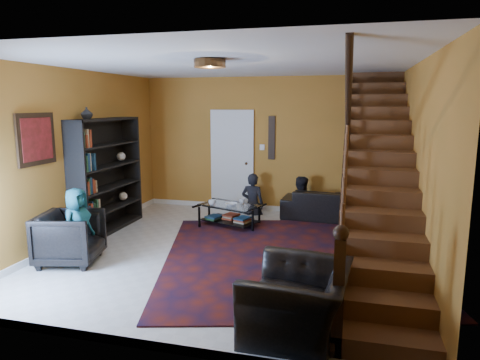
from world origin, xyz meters
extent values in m
plane|color=beige|center=(0.00, 0.00, 0.00)|extent=(5.50, 5.50, 0.00)
plane|color=#BC7429|center=(0.00, 2.75, 1.40)|extent=(5.20, 0.00, 5.20)
plane|color=#BC7429|center=(0.00, -2.75, 1.40)|extent=(5.20, 0.00, 5.20)
plane|color=#BC7429|center=(-2.60, 0.00, 1.40)|extent=(0.00, 5.50, 5.50)
plane|color=#BC7429|center=(2.60, 0.00, 1.40)|extent=(0.00, 5.50, 5.50)
plane|color=white|center=(0.00, 0.00, 2.80)|extent=(5.50, 5.50, 0.00)
cube|color=silver|center=(0.00, 2.74, 0.05)|extent=(5.20, 0.02, 0.10)
cube|color=silver|center=(-2.59, 0.00, 0.05)|extent=(0.02, 5.50, 0.10)
cube|color=#BC7429|center=(2.12, 0.00, 1.32)|extent=(0.95, 4.92, 2.83)
cube|color=black|center=(1.67, 0.00, 1.40)|extent=(0.04, 5.02, 3.02)
cylinder|color=black|center=(1.70, 0.00, 1.85)|extent=(0.07, 4.20, 2.44)
cube|color=black|center=(1.70, -2.40, 0.55)|extent=(0.10, 0.10, 1.10)
cube|color=black|center=(-2.41, 0.60, 1.00)|extent=(0.35, 1.80, 2.00)
cube|color=black|center=(-2.41, 0.60, 0.40)|extent=(0.35, 1.72, 0.03)
cube|color=black|center=(-2.41, 0.60, 1.16)|extent=(0.35, 1.72, 0.03)
cube|color=silver|center=(-0.70, 2.73, 1.02)|extent=(0.82, 0.05, 2.05)
cube|color=maroon|center=(-2.57, -0.90, 1.75)|extent=(0.04, 0.74, 0.74)
cube|color=black|center=(0.15, 2.73, 1.55)|extent=(0.14, 0.03, 0.90)
cylinder|color=#3F2814|center=(0.00, -0.80, 2.74)|extent=(0.40, 0.40, 0.10)
cube|color=#4A140D|center=(0.88, -0.03, 0.01)|extent=(4.42, 4.78, 0.02)
imported|color=black|center=(1.50, 2.30, 0.30)|extent=(2.07, 0.92, 0.59)
imported|color=black|center=(-2.05, -1.00, 0.37)|extent=(0.98, 0.96, 0.74)
imported|color=black|center=(1.32, -2.16, 0.35)|extent=(1.03, 1.16, 0.70)
imported|color=black|center=(-0.16, 2.35, 0.20)|extent=(0.50, 0.35, 1.30)
imported|color=black|center=(0.81, 2.35, 0.19)|extent=(0.66, 0.53, 1.28)
imported|color=#18555D|center=(-1.95, -0.95, 0.54)|extent=(0.38, 0.55, 1.09)
cube|color=black|center=(-0.87, 1.10, 0.20)|extent=(0.04, 0.04, 0.40)
cube|color=black|center=(0.13, 1.10, 0.20)|extent=(0.04, 0.04, 0.40)
cube|color=black|center=(-0.87, 1.66, 0.20)|extent=(0.04, 0.04, 0.40)
cube|color=black|center=(0.13, 1.66, 0.20)|extent=(0.04, 0.04, 0.40)
cube|color=black|center=(-0.37, 1.38, 0.11)|extent=(1.13, 0.88, 0.02)
cube|color=silver|center=(-0.37, 1.38, 0.40)|extent=(1.21, 0.95, 0.02)
imported|color=#999999|center=(-0.68, 1.26, 0.46)|extent=(0.14, 0.14, 0.10)
imported|color=#999999|center=(-0.17, 1.50, 0.46)|extent=(0.13, 0.13, 0.10)
imported|color=#999999|center=(-0.32, 1.30, 0.43)|extent=(0.27, 0.27, 0.05)
imported|color=#999999|center=(-2.41, 0.10, 2.10)|extent=(0.18, 0.18, 0.19)
cylinder|color=red|center=(-2.10, -0.60, 0.10)|extent=(0.17, 0.17, 0.16)
camera|label=1|loc=(1.75, -6.03, 2.24)|focal=32.00mm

